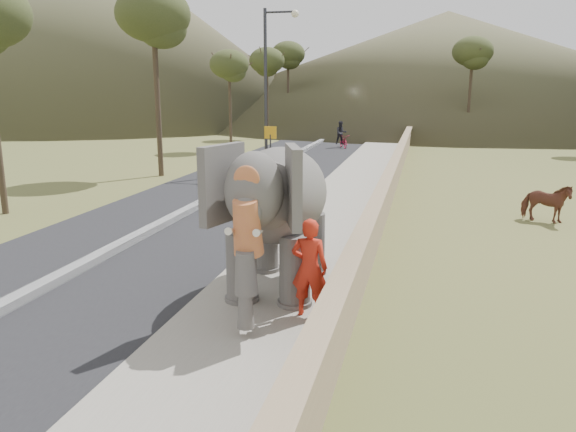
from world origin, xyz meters
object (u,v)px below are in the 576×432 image
object	(u,v)px
lamppost	(272,75)
elephant_and_man	(279,216)
cow	(546,203)
motorcyclist	(342,138)

from	to	relation	value
lamppost	elephant_and_man	distance (m)	17.56
cow	elephant_and_man	distance (m)	10.71
cow	elephant_and_man	bearing A→B (deg)	157.91
elephant_and_man	motorcyclist	xyz separation A→B (m)	(-2.84, 28.73, -0.97)
lamppost	motorcyclist	bearing A→B (deg)	81.25
lamppost	cow	xyz separation A→B (m)	(11.49, -8.40, -4.23)
lamppost	elephant_and_man	world-z (taller)	lamppost
cow	motorcyclist	world-z (taller)	motorcyclist
elephant_and_man	motorcyclist	distance (m)	28.88
elephant_and_man	lamppost	bearing A→B (deg)	105.82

